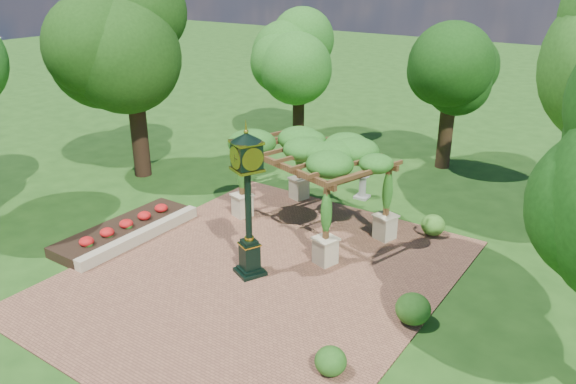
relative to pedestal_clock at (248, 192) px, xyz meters
The scene contains 13 objects.
ground 2.83m from the pedestal_clock, 72.76° to the right, with size 120.00×120.00×0.00m, color #1E4714.
brick_plaza 2.67m from the pedestal_clock, 20.90° to the left, with size 10.00×12.00×0.04m, color brown.
border_wall 5.00m from the pedestal_clock, behind, with size 0.35×5.00×0.40m, color #C6B793.
flower_bed 5.80m from the pedestal_clock, behind, with size 1.50×5.00×0.36m, color red.
pedestal_clock is the anchor object (origin of this frame).
pergola 3.78m from the pedestal_clock, 93.83° to the left, with size 5.95×4.62×3.29m.
sundial 7.56m from the pedestal_clock, 90.10° to the left, with size 0.57×0.57×0.97m.
shrub_front 5.42m from the pedestal_clock, 30.00° to the right, with size 0.74×0.74×0.66m, color #225117.
shrub_mid 5.49m from the pedestal_clock, ahead, with size 0.91×0.91×0.82m, color #265618.
shrub_back 6.99m from the pedestal_clock, 57.60° to the left, with size 0.81×0.81×0.73m, color #346A1E.
tree_west_near 10.51m from the pedestal_clock, 156.08° to the left, with size 4.10×4.10×8.23m.
tree_west_far 13.69m from the pedestal_clock, 117.53° to the left, with size 3.89×3.89×7.00m.
tree_north 12.82m from the pedestal_clock, 84.22° to the left, with size 3.53×3.53×6.70m.
Camera 1 is at (9.01, -10.53, 8.65)m, focal length 35.00 mm.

